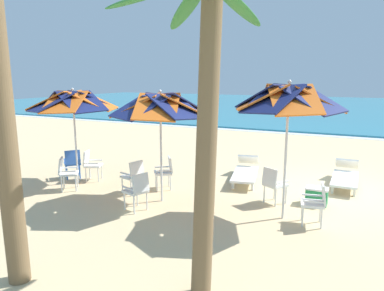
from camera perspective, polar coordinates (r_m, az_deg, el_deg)
ground_plane at (r=9.83m, az=21.07°, el=-7.12°), size 80.00×80.00×0.00m
sea at (r=37.34m, az=24.70°, el=5.54°), size 80.00×36.00×0.10m
surf_foam at (r=19.16m, az=23.48°, el=1.27°), size 80.00×0.70×0.01m
beach_umbrella_0 at (r=7.32m, az=15.24°, el=7.14°), size 2.23×2.23×2.87m
plastic_chair_0 at (r=7.56m, az=19.30°, el=-8.43°), size 0.54×0.51×0.87m
plastic_chair_1 at (r=8.52m, az=12.95°, el=-5.90°), size 0.60×0.62×0.87m
beach_umbrella_1 at (r=8.18m, az=-5.11°, el=6.36°), size 2.36×2.36×2.65m
plastic_chair_2 at (r=9.41m, az=-4.28°, el=-4.03°), size 0.63×0.62×0.87m
plastic_chair_3 at (r=9.11m, az=-9.36°, el=-4.66°), size 0.57×0.54×0.87m
plastic_chair_4 at (r=7.96m, az=-8.79°, el=-6.95°), size 0.58×0.56×0.87m
beach_umbrella_2 at (r=10.14m, az=-18.56°, el=6.73°), size 2.41×2.41×2.64m
plastic_chair_5 at (r=10.56m, az=-15.90°, el=-2.78°), size 0.60×0.58×0.87m
plastic_chair_6 at (r=9.86m, az=-19.55°, el=-3.96°), size 0.63×0.62×0.87m
plastic_chair_7 at (r=10.89m, az=-18.64°, el=-2.52°), size 0.63×0.63×0.87m
sun_lounger_1 at (r=10.56m, az=23.40°, el=-4.47°), size 0.65×2.15×0.62m
sun_lounger_2 at (r=10.27m, az=8.62°, el=-4.09°), size 1.05×2.23×0.62m
palm_tree_0 at (r=4.55m, az=2.32°, el=7.20°), size 2.39×3.18×4.14m
cooler_box at (r=8.85m, az=19.38°, el=-7.62°), size 0.50×0.34×0.40m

